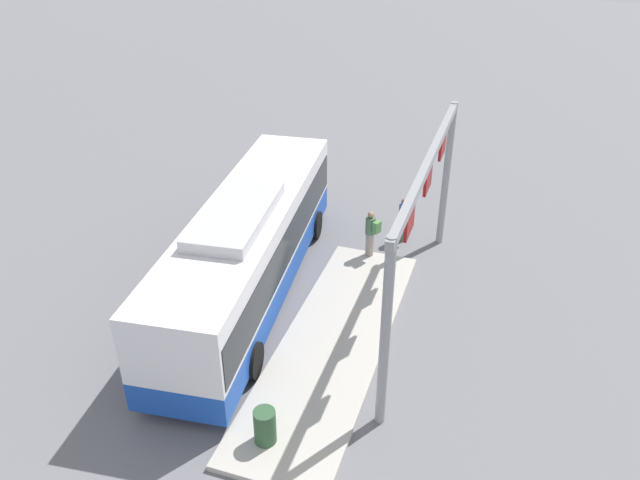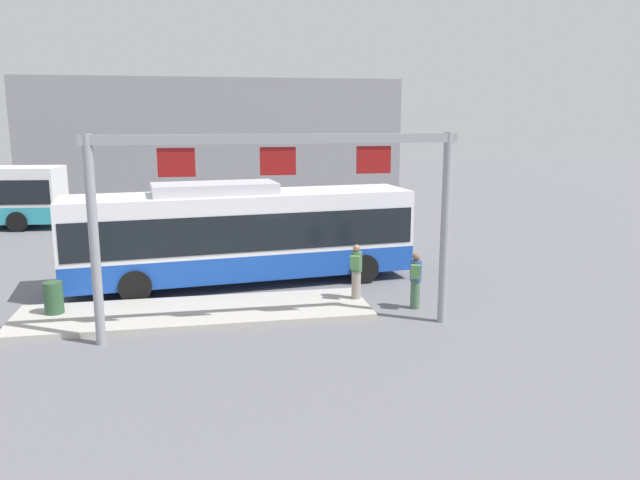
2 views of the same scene
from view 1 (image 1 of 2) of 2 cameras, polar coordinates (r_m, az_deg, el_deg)
name	(u,v)px [view 1 (image 1 of 2)]	position (r m, az deg, el deg)	size (l,w,h in m)	color
ground_plane	(252,294)	(19.98, -6.26, -4.89)	(120.00, 120.00, 0.00)	slate
platform_curb	(333,343)	(17.82, 1.24, -9.41)	(10.00, 2.80, 0.16)	#B2ADA3
bus_main	(248,245)	(18.99, -6.57, -0.43)	(11.71, 3.74, 3.46)	#1947AD
person_boarding	(404,219)	(22.42, 7.67, 1.93)	(0.48, 0.60, 1.67)	#476B4C
person_waiting_near	(371,232)	(21.11, 4.68, 0.69)	(0.49, 0.60, 1.67)	gray
platform_sign_gantry	(426,203)	(17.25, 9.63, 3.35)	(9.42, 0.24, 5.20)	gray
trash_bin	(265,426)	(14.92, -5.06, -16.59)	(0.52, 0.52, 0.90)	#2D5133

